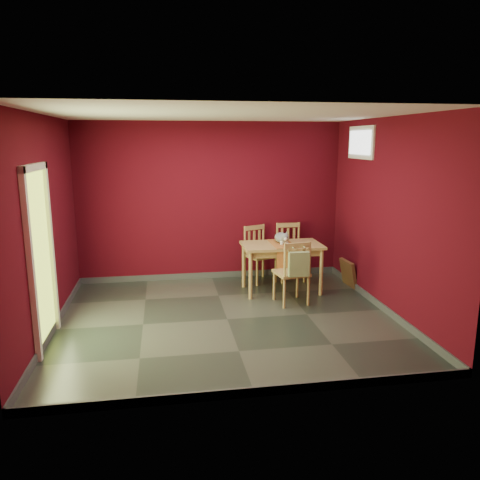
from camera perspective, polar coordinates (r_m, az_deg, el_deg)
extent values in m
plane|color=#2D342D|center=(6.45, -1.56, -9.63)|extent=(4.50, 4.50, 0.00)
plane|color=#490712|center=(8.05, -3.56, 4.66)|extent=(4.50, 0.00, 4.50)
plane|color=#490712|center=(4.15, 2.09, -2.37)|extent=(4.50, 0.00, 4.50)
plane|color=#490712|center=(6.20, -22.71, 1.52)|extent=(0.00, 4.00, 4.00)
plane|color=#490712|center=(6.76, 17.64, 2.69)|extent=(0.00, 4.00, 4.00)
plane|color=white|center=(6.00, -1.72, 15.07)|extent=(4.50, 4.50, 0.00)
cube|color=#3F4244|center=(8.31, -3.44, -4.28)|extent=(4.50, 0.02, 0.10)
cube|color=#3F4244|center=(4.66, 1.93, -17.99)|extent=(4.50, 0.02, 0.10)
cube|color=#3F4244|center=(6.54, -21.67, -9.73)|extent=(0.03, 4.00, 0.10)
cube|color=#3F4244|center=(7.07, 16.88, -7.76)|extent=(0.03, 4.00, 0.10)
cube|color=#B7D838|center=(5.88, -23.20, -2.29)|extent=(0.02, 0.85, 2.05)
cube|color=white|center=(5.43, -24.14, -3.07)|extent=(0.06, 0.08, 2.13)
cube|color=white|center=(6.31, -22.06, -0.90)|extent=(0.06, 0.08, 2.13)
cube|color=white|center=(5.73, -23.87, 8.10)|extent=(0.06, 1.01, 0.08)
cube|color=white|center=(7.58, 14.55, 11.43)|extent=(0.03, 0.90, 0.50)
cube|color=white|center=(7.57, 14.40, 11.43)|extent=(0.02, 0.76, 0.36)
cube|color=silver|center=(8.54, 7.28, -2.16)|extent=(0.08, 0.02, 0.12)
cube|color=tan|center=(7.42, 5.13, -0.64)|extent=(1.25, 0.73, 0.04)
cube|color=tan|center=(7.44, 5.11, -1.19)|extent=(1.12, 0.61, 0.10)
cylinder|color=tan|center=(7.12, 1.29, -4.39)|extent=(0.06, 0.06, 0.74)
cylinder|color=tan|center=(7.69, 0.45, -3.14)|extent=(0.06, 0.06, 0.74)
cylinder|color=tan|center=(7.40, 9.87, -3.92)|extent=(0.06, 0.06, 0.74)
cylinder|color=tan|center=(7.95, 8.44, -2.76)|extent=(0.06, 0.06, 0.74)
cube|color=#AD632C|center=(7.42, 5.13, -0.44)|extent=(0.33, 0.68, 0.01)
cube|color=#AD632C|center=(7.14, 5.79, -2.41)|extent=(0.33, 0.01, 0.34)
cube|color=tan|center=(8.00, 2.48, -1.91)|extent=(0.58, 0.58, 0.04)
cylinder|color=tan|center=(7.80, 2.10, -4.07)|extent=(0.04, 0.04, 0.43)
cylinder|color=tan|center=(8.11, 0.59, -3.44)|extent=(0.04, 0.04, 0.43)
cylinder|color=tan|center=(8.01, 4.37, -3.66)|extent=(0.04, 0.04, 0.43)
cylinder|color=tan|center=(8.31, 2.82, -3.06)|extent=(0.04, 0.04, 0.43)
cylinder|color=tan|center=(7.99, 0.60, 0.00)|extent=(0.04, 0.04, 0.48)
cylinder|color=tan|center=(8.20, 2.85, 0.30)|extent=(0.04, 0.04, 0.48)
cube|color=tan|center=(8.05, 1.75, 1.52)|extent=(0.39, 0.19, 0.07)
cube|color=tan|center=(8.04, 1.11, -0.22)|extent=(0.04, 0.03, 0.37)
cube|color=tan|center=(8.10, 1.74, -0.14)|extent=(0.04, 0.03, 0.37)
cube|color=tan|center=(8.16, 2.36, -0.06)|extent=(0.04, 0.03, 0.37)
cube|color=tan|center=(8.13, 6.19, -1.65)|extent=(0.46, 0.46, 0.04)
cylinder|color=tan|center=(7.96, 5.17, -3.75)|extent=(0.04, 0.04, 0.44)
cylinder|color=tan|center=(8.33, 4.49, -3.03)|extent=(0.04, 0.04, 0.44)
cylinder|color=tan|center=(8.07, 7.86, -3.60)|extent=(0.04, 0.04, 0.44)
cylinder|color=tan|center=(8.43, 7.07, -2.90)|extent=(0.04, 0.04, 0.44)
cylinder|color=tan|center=(8.21, 4.55, 0.41)|extent=(0.04, 0.04, 0.49)
cylinder|color=tan|center=(8.31, 7.16, 0.50)|extent=(0.04, 0.04, 0.49)
cube|color=tan|center=(8.22, 5.89, 1.82)|extent=(0.41, 0.04, 0.08)
cube|color=tan|center=(8.24, 5.13, 0.13)|extent=(0.04, 0.02, 0.38)
cube|color=tan|center=(8.27, 5.86, 0.16)|extent=(0.04, 0.02, 0.38)
cube|color=tan|center=(8.30, 6.58, 0.18)|extent=(0.04, 0.02, 0.38)
cube|color=tan|center=(6.98, 6.28, -4.02)|extent=(0.51, 0.51, 0.04)
cylinder|color=tan|center=(7.29, 6.99, -5.30)|extent=(0.04, 0.04, 0.44)
cylinder|color=tan|center=(6.97, 8.34, -6.18)|extent=(0.04, 0.04, 0.44)
cylinder|color=tan|center=(7.15, 4.18, -5.61)|extent=(0.04, 0.04, 0.44)
cylinder|color=tan|center=(6.81, 5.41, -6.54)|extent=(0.04, 0.04, 0.44)
cylinder|color=tan|center=(6.83, 8.46, -2.17)|extent=(0.04, 0.04, 0.48)
cylinder|color=tan|center=(6.67, 5.50, -2.44)|extent=(0.04, 0.04, 0.48)
cube|color=tan|center=(6.70, 7.04, -0.66)|extent=(0.41, 0.10, 0.07)
cube|color=tan|center=(6.80, 7.81, -2.58)|extent=(0.04, 0.03, 0.37)
cube|color=tan|center=(6.75, 6.99, -2.65)|extent=(0.04, 0.03, 0.37)
cube|color=tan|center=(6.71, 6.16, -2.73)|extent=(0.04, 0.03, 0.37)
cube|color=#83945E|center=(6.68, 7.18, -2.94)|extent=(0.30, 0.09, 0.35)
cylinder|color=#83945E|center=(6.66, 6.39, -0.87)|extent=(0.01, 0.15, 0.01)
cylinder|color=#83945E|center=(6.71, 7.77, -0.82)|extent=(0.01, 0.15, 0.01)
cube|color=brown|center=(7.99, 13.07, -3.98)|extent=(0.18, 0.45, 0.44)
cube|color=black|center=(7.99, 13.04, -3.98)|extent=(0.12, 0.32, 0.31)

